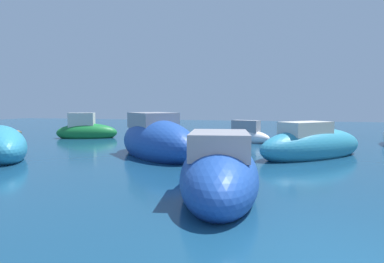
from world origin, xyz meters
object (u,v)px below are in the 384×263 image
object	(u,v)px
moored_boat_3	(86,131)
moored_boat_9	(242,136)
moored_boat_5	(312,145)
moored_boat_6	(219,173)
moored_boat_0	(157,141)
moored_boat_2	(169,133)

from	to	relation	value
moored_boat_3	moored_boat_9	size ratio (longest dim) A/B	1.11
moored_boat_5	moored_boat_6	size ratio (longest dim) A/B	1.03
moored_boat_0	moored_boat_5	xyz separation A→B (m)	(6.36, 1.21, -0.14)
moored_boat_0	moored_boat_3	distance (m)	9.13
moored_boat_2	moored_boat_5	world-z (taller)	moored_boat_5
moored_boat_3	moored_boat_6	size ratio (longest dim) A/B	0.81
moored_boat_6	moored_boat_9	distance (m)	11.20
moored_boat_0	moored_boat_9	world-z (taller)	moored_boat_0
moored_boat_2	moored_boat_3	world-z (taller)	moored_boat_3
moored_boat_5	moored_boat_0	bearing A→B (deg)	148.22
moored_boat_0	moored_boat_5	world-z (taller)	moored_boat_0
moored_boat_5	moored_boat_9	xyz separation A→B (m)	(-3.28, 4.83, -0.12)
moored_boat_3	moored_boat_5	bearing A→B (deg)	-38.91
moored_boat_0	moored_boat_2	world-z (taller)	moored_boat_0
moored_boat_0	moored_boat_2	size ratio (longest dim) A/B	1.55
moored_boat_0	moored_boat_9	distance (m)	6.79
moored_boat_0	moored_boat_3	size ratio (longest dim) A/B	1.31
moored_boat_5	moored_boat_9	distance (m)	5.84
moored_boat_6	moored_boat_3	bearing A→B (deg)	35.61
moored_boat_3	moored_boat_6	xyz separation A→B (m)	(10.49, -10.99, 0.06)
moored_boat_5	moored_boat_9	size ratio (longest dim) A/B	1.42
moored_boat_3	moored_boat_5	xyz separation A→B (m)	(13.38, -4.63, 0.02)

